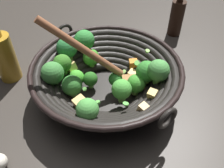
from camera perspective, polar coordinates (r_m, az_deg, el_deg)
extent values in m
plane|color=#332D28|center=(0.68, -1.19, -2.23)|extent=(4.00, 4.00, 0.00)
cylinder|color=black|center=(0.68, -1.19, -1.94)|extent=(0.17, 0.17, 0.01)
torus|color=black|center=(0.67, -1.21, -1.00)|extent=(0.22, 0.22, 0.02)
torus|color=black|center=(0.66, -1.23, -0.34)|extent=(0.24, 0.24, 0.02)
torus|color=black|center=(0.65, -1.24, 0.33)|extent=(0.27, 0.27, 0.02)
torus|color=black|center=(0.65, -1.26, 1.03)|extent=(0.30, 0.30, 0.02)
torus|color=black|center=(0.64, -1.27, 1.73)|extent=(0.32, 0.32, 0.02)
torus|color=black|center=(0.63, -1.29, 2.46)|extent=(0.35, 0.35, 0.02)
torus|color=black|center=(0.63, -1.30, 3.19)|extent=(0.37, 0.37, 0.02)
torus|color=black|center=(0.62, -1.32, 3.95)|extent=(0.39, 0.39, 0.01)
torus|color=black|center=(0.52, 12.85, -7.83)|extent=(0.05, 0.04, 0.05)
torus|color=black|center=(0.76, -10.99, 11.78)|extent=(0.05, 0.04, 0.05)
cylinder|color=#7CC059|center=(0.64, 10.41, 0.87)|extent=(0.03, 0.03, 0.02)
sphere|color=#489443|center=(0.62, 10.80, 3.12)|extent=(0.06, 0.06, 0.06)
cylinder|color=#64964E|center=(0.64, -13.24, 0.35)|extent=(0.03, 0.03, 0.02)
sphere|color=#3F863C|center=(0.62, -13.72, 2.52)|extent=(0.06, 0.06, 0.06)
cylinder|color=#7FC045|center=(0.73, -4.76, 4.46)|extent=(0.03, 0.03, 0.02)
sphere|color=#3D8827|center=(0.71, -4.90, 6.21)|extent=(0.05, 0.05, 0.05)
cylinder|color=#7FB055|center=(0.66, 5.53, -1.64)|extent=(0.02, 0.02, 0.02)
sphere|color=#3C912D|center=(0.64, 5.69, 0.13)|extent=(0.05, 0.05, 0.05)
cylinder|color=#649344|center=(0.64, -8.99, -2.39)|extent=(0.03, 0.03, 0.02)
sphere|color=#30702B|center=(0.61, -9.32, -0.31)|extent=(0.05, 0.05, 0.05)
cylinder|color=#6A9C54|center=(0.69, -8.12, 0.00)|extent=(0.02, 0.02, 0.01)
sphere|color=green|center=(0.67, -8.32, 1.46)|extent=(0.04, 0.04, 0.04)
cylinder|color=#76C257|center=(0.66, 7.81, 0.69)|extent=(0.03, 0.03, 0.02)
sphere|color=#31802D|center=(0.64, 8.10, 2.92)|extent=(0.06, 0.06, 0.06)
cylinder|color=#87C347|center=(0.67, 0.79, -0.20)|extent=(0.02, 0.02, 0.02)
sphere|color=#2A6B28|center=(0.65, 0.81, 1.43)|extent=(0.04, 0.04, 0.04)
cylinder|color=#79AF4C|center=(0.71, -10.17, 6.12)|extent=(0.03, 0.03, 0.02)
sphere|color=#297437|center=(0.69, -10.51, 8.30)|extent=(0.06, 0.06, 0.06)
cylinder|color=#70A445|center=(0.55, -5.57, -7.78)|extent=(0.02, 0.02, 0.01)
sphere|color=#4B9C43|center=(0.53, -5.77, -5.97)|extent=(0.05, 0.05, 0.05)
cylinder|color=#7ABC58|center=(0.68, -4.97, -0.26)|extent=(0.02, 0.02, 0.01)
sphere|color=#26631E|center=(0.67, -5.09, 1.18)|extent=(0.04, 0.04, 0.04)
cylinder|color=#669D48|center=(0.68, -11.21, 2.88)|extent=(0.02, 0.02, 0.02)
sphere|color=#367723|center=(0.66, -11.54, 4.73)|extent=(0.05, 0.05, 0.05)
cylinder|color=#63A942|center=(0.73, -6.29, 8.14)|extent=(0.02, 0.02, 0.01)
sphere|color=#318738|center=(0.72, -6.49, 10.14)|extent=(0.06, 0.06, 0.06)
cylinder|color=#63A340|center=(0.62, 2.18, -3.32)|extent=(0.03, 0.03, 0.03)
sphere|color=green|center=(0.60, 2.26, -1.24)|extent=(0.05, 0.05, 0.05)
cube|color=#E6C375|center=(0.69, -9.78, 3.98)|extent=(0.04, 0.04, 0.03)
cube|color=#DFBC5F|center=(0.60, 9.43, -2.37)|extent=(0.03, 0.03, 0.02)
cube|color=tan|center=(0.68, 4.87, 2.02)|extent=(0.04, 0.03, 0.03)
cube|color=orange|center=(0.71, 5.00, 4.69)|extent=(0.03, 0.03, 0.03)
cube|color=#E5B672|center=(0.56, 7.34, -5.73)|extent=(0.03, 0.03, 0.02)
cube|color=#E8BD6C|center=(0.58, -7.35, -4.52)|extent=(0.04, 0.04, 0.03)
cylinder|color=#99D166|center=(0.71, 2.76, 2.85)|extent=(0.02, 0.02, 0.01)
cylinder|color=#56B247|center=(0.60, -3.36, -4.28)|extent=(0.02, 0.02, 0.01)
cylinder|color=#6BC651|center=(0.63, -6.38, -1.18)|extent=(0.01, 0.01, 0.01)
cylinder|color=#6BC651|center=(0.68, 5.81, 4.89)|extent=(0.02, 0.02, 0.01)
cylinder|color=#99D166|center=(0.69, 8.26, 7.66)|extent=(0.02, 0.02, 0.01)
cylinder|color=#56B247|center=(0.56, 3.21, -4.64)|extent=(0.02, 0.02, 0.01)
cube|color=brown|center=(0.66, 4.36, 0.77)|extent=(0.07, 0.05, 0.01)
cylinder|color=brown|center=(0.59, -6.82, 7.89)|extent=(0.20, 0.03, 0.18)
cylinder|color=black|center=(0.92, 14.80, 14.62)|extent=(0.05, 0.05, 0.13)
cylinder|color=#AD7F23|center=(0.75, -23.72, 5.59)|extent=(0.06, 0.06, 0.14)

